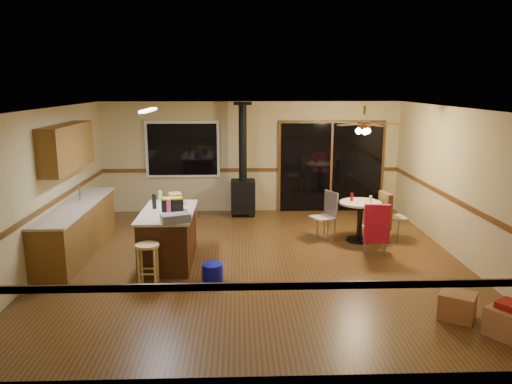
{
  "coord_description": "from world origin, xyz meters",
  "views": [
    {
      "loc": [
        -0.31,
        -8.17,
        2.99
      ],
      "look_at": [
        0.0,
        0.3,
        1.15
      ],
      "focal_mm": 35.0,
      "sensor_mm": 36.0,
      "label": 1
    }
  ],
  "objects_px": {
    "toolbox_black": "(172,205)",
    "box_under_window": "(185,210)",
    "chair_left": "(327,210)",
    "chair_right": "(386,211)",
    "chair_near": "(377,224)",
    "box_corner_b": "(457,306)",
    "wood_stove": "(243,185)",
    "box_corner_a": "(507,321)",
    "bar_stool": "(148,265)",
    "blue_bucket": "(212,272)",
    "kitchen_island": "(169,236)",
    "dining_table": "(360,215)",
    "toolbox_grey": "(176,218)"
  },
  "relations": [
    {
      "from": "toolbox_black",
      "to": "box_under_window",
      "type": "xyz_separation_m",
      "value": [
        -0.11,
        2.83,
        -0.82
      ]
    },
    {
      "from": "chair_left",
      "to": "box_under_window",
      "type": "xyz_separation_m",
      "value": [
        -2.96,
        1.67,
        -0.41
      ]
    },
    {
      "from": "chair_right",
      "to": "chair_near",
      "type": "bearing_deg",
      "value": -115.96
    },
    {
      "from": "box_corner_b",
      "to": "chair_right",
      "type": "bearing_deg",
      "value": 89.43
    },
    {
      "from": "wood_stove",
      "to": "toolbox_black",
      "type": "bearing_deg",
      "value": -112.09
    },
    {
      "from": "chair_right",
      "to": "box_corner_a",
      "type": "distance_m",
      "value": 3.83
    },
    {
      "from": "wood_stove",
      "to": "bar_stool",
      "type": "height_order",
      "value": "wood_stove"
    },
    {
      "from": "chair_right",
      "to": "box_under_window",
      "type": "bearing_deg",
      "value": 156.26
    },
    {
      "from": "blue_bucket",
      "to": "box_corner_a",
      "type": "xyz_separation_m",
      "value": [
        3.66,
        -1.84,
        0.04
      ]
    },
    {
      "from": "blue_bucket",
      "to": "kitchen_island",
      "type": "bearing_deg",
      "value": 131.75
    },
    {
      "from": "kitchen_island",
      "to": "box_corner_b",
      "type": "relative_size",
      "value": 3.9
    },
    {
      "from": "toolbox_black",
      "to": "box_corner_b",
      "type": "relative_size",
      "value": 0.83
    },
    {
      "from": "dining_table",
      "to": "box_under_window",
      "type": "height_order",
      "value": "dining_table"
    },
    {
      "from": "toolbox_black",
      "to": "box_under_window",
      "type": "height_order",
      "value": "toolbox_black"
    },
    {
      "from": "kitchen_island",
      "to": "chair_left",
      "type": "bearing_deg",
      "value": 22.19
    },
    {
      "from": "box_corner_a",
      "to": "box_corner_b",
      "type": "height_order",
      "value": "box_corner_a"
    },
    {
      "from": "chair_right",
      "to": "blue_bucket",
      "type": "bearing_deg",
      "value": -149.26
    },
    {
      "from": "toolbox_black",
      "to": "bar_stool",
      "type": "height_order",
      "value": "toolbox_black"
    },
    {
      "from": "kitchen_island",
      "to": "chair_left",
      "type": "relative_size",
      "value": 3.09
    },
    {
      "from": "kitchen_island",
      "to": "chair_near",
      "type": "xyz_separation_m",
      "value": [
        3.61,
        0.16,
        0.14
      ]
    },
    {
      "from": "dining_table",
      "to": "chair_left",
      "type": "bearing_deg",
      "value": 166.25
    },
    {
      "from": "wood_stove",
      "to": "toolbox_grey",
      "type": "height_order",
      "value": "wood_stove"
    },
    {
      "from": "bar_stool",
      "to": "box_corner_a",
      "type": "relative_size",
      "value": 1.41
    },
    {
      "from": "bar_stool",
      "to": "box_under_window",
      "type": "bearing_deg",
      "value": 87.88
    },
    {
      "from": "box_under_window",
      "to": "chair_right",
      "type": "bearing_deg",
      "value": -23.74
    },
    {
      "from": "blue_bucket",
      "to": "dining_table",
      "type": "distance_m",
      "value": 3.38
    },
    {
      "from": "toolbox_black",
      "to": "box_corner_a",
      "type": "bearing_deg",
      "value": -32.21
    },
    {
      "from": "toolbox_grey",
      "to": "box_corner_b",
      "type": "xyz_separation_m",
      "value": [
        3.8,
        -1.55,
        -0.79
      ]
    },
    {
      "from": "box_corner_a",
      "to": "box_corner_b",
      "type": "distance_m",
      "value": 0.61
    },
    {
      "from": "toolbox_black",
      "to": "box_corner_a",
      "type": "xyz_separation_m",
      "value": [
        4.37,
        -2.75,
        -0.82
      ]
    },
    {
      "from": "toolbox_grey",
      "to": "toolbox_black",
      "type": "xyz_separation_m",
      "value": [
        -0.15,
        0.75,
        0.03
      ]
    },
    {
      "from": "wood_stove",
      "to": "chair_right",
      "type": "distance_m",
      "value": 3.39
    },
    {
      "from": "wood_stove",
      "to": "chair_left",
      "type": "relative_size",
      "value": 4.64
    },
    {
      "from": "wood_stove",
      "to": "box_corner_b",
      "type": "height_order",
      "value": "wood_stove"
    },
    {
      "from": "wood_stove",
      "to": "box_under_window",
      "type": "height_order",
      "value": "wood_stove"
    },
    {
      "from": "box_corner_a",
      "to": "chair_left",
      "type": "bearing_deg",
      "value": 111.14
    },
    {
      "from": "toolbox_grey",
      "to": "chair_near",
      "type": "bearing_deg",
      "value": 14.62
    },
    {
      "from": "toolbox_black",
      "to": "dining_table",
      "type": "distance_m",
      "value": 3.63
    },
    {
      "from": "bar_stool",
      "to": "blue_bucket",
      "type": "bearing_deg",
      "value": 8.56
    },
    {
      "from": "dining_table",
      "to": "box_corner_a",
      "type": "bearing_deg",
      "value": -76.45
    },
    {
      "from": "wood_stove",
      "to": "chair_near",
      "type": "xyz_separation_m",
      "value": [
        2.31,
        -2.89,
        -0.13
      ]
    },
    {
      "from": "wood_stove",
      "to": "bar_stool",
      "type": "relative_size",
      "value": 3.86
    },
    {
      "from": "bar_stool",
      "to": "box_under_window",
      "type": "distance_m",
      "value": 3.89
    },
    {
      "from": "wood_stove",
      "to": "box_under_window",
      "type": "relative_size",
      "value": 5.56
    },
    {
      "from": "chair_near",
      "to": "box_corner_b",
      "type": "relative_size",
      "value": 1.62
    },
    {
      "from": "bar_stool",
      "to": "chair_near",
      "type": "xyz_separation_m",
      "value": [
        3.79,
        1.18,
        0.27
      ]
    },
    {
      "from": "toolbox_black",
      "to": "dining_table",
      "type": "bearing_deg",
      "value": 16.34
    },
    {
      "from": "toolbox_black",
      "to": "dining_table",
      "type": "relative_size",
      "value": 0.45
    },
    {
      "from": "blue_bucket",
      "to": "box_corner_b",
      "type": "height_order",
      "value": "box_corner_b"
    },
    {
      "from": "wood_stove",
      "to": "dining_table",
      "type": "height_order",
      "value": "wood_stove"
    }
  ]
}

